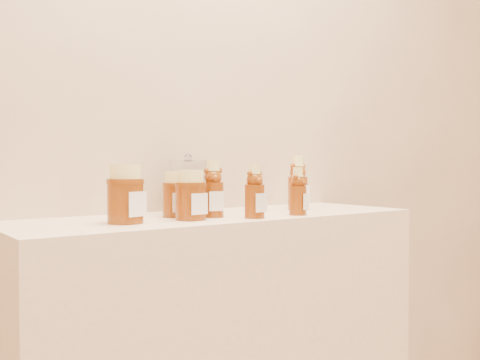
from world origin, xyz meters
TOP-DOWN VIEW (x-y plane):
  - wall_back at (0.00, 1.75)m, footprint 3.50×0.02m
  - bear_bottle_back_left at (-0.05, 1.51)m, footprint 0.08×0.08m
  - bear_bottle_back_mid at (0.16, 1.60)m, footprint 0.06×0.06m
  - bear_bottle_back_right at (0.30, 1.56)m, footprint 0.07×0.07m
  - bear_bottle_front_left at (0.02, 1.42)m, footprint 0.06×0.06m
  - bear_bottle_front_right at (0.17, 1.42)m, footprint 0.07×0.07m
  - honey_jar_left at (-0.31, 1.50)m, footprint 0.11×0.11m
  - honey_jar_back at (-0.13, 1.57)m, footprint 0.09×0.09m
  - honey_jar_front at (-0.14, 1.48)m, footprint 0.09×0.09m
  - glass_canister at (-0.05, 1.65)m, footprint 0.14×0.14m

SIDE VIEW (x-z plane):
  - honey_jar_back at x=-0.13m, z-range 0.90..1.02m
  - honey_jar_front at x=-0.14m, z-range 0.90..1.03m
  - honey_jar_left at x=-0.31m, z-range 0.90..1.04m
  - bear_bottle_front_right at x=0.17m, z-range 0.90..1.05m
  - bear_bottle_back_mid at x=0.16m, z-range 0.90..1.06m
  - bear_bottle_front_left at x=0.02m, z-range 0.90..1.07m
  - glass_canister at x=-0.05m, z-range 0.90..1.07m
  - bear_bottle_back_left at x=-0.05m, z-range 0.90..1.08m
  - bear_bottle_back_right at x=0.30m, z-range 0.90..1.10m
  - wall_back at x=0.00m, z-range 0.00..2.70m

